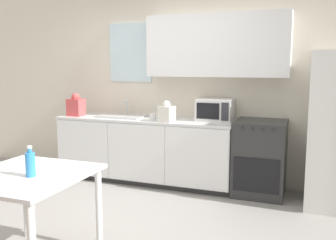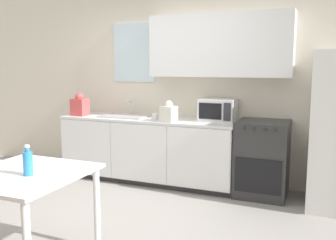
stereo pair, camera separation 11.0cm
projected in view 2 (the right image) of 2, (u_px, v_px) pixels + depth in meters
The scene contains 11 objects.
ground_plane at pixel (101, 227), 3.73m from camera, with size 12.00×12.00×0.00m, color gray.
wall_back at pixel (180, 76), 5.20m from camera, with size 12.00×0.38×2.70m.
kitchen_counter at pixel (149, 149), 5.19m from camera, with size 2.48×0.67×0.89m.
oven_range at pixel (262, 159), 4.61m from camera, with size 0.62×0.65×0.93m.
kitchen_sink at pixel (125, 116), 5.27m from camera, with size 0.65×0.43×0.22m.
microwave at pixel (218, 110), 4.86m from camera, with size 0.46×0.35×0.28m.
coffee_mug at pixel (156, 117), 4.91m from camera, with size 0.12×0.09×0.09m.
grocery_bag_0 at pixel (80, 106), 5.38m from camera, with size 0.22×0.19×0.33m.
grocery_bag_1 at pixel (169, 113), 4.77m from camera, with size 0.21×0.19×0.27m.
dining_table at pixel (25, 186), 2.96m from camera, with size 0.91×0.95×0.77m.
drink_bottle at pixel (28, 163), 2.85m from camera, with size 0.07×0.07×0.24m.
Camera 2 is at (1.97, -3.01, 1.60)m, focal length 40.00 mm.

